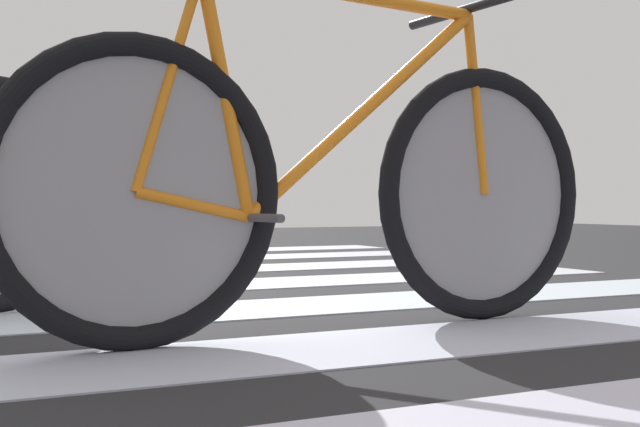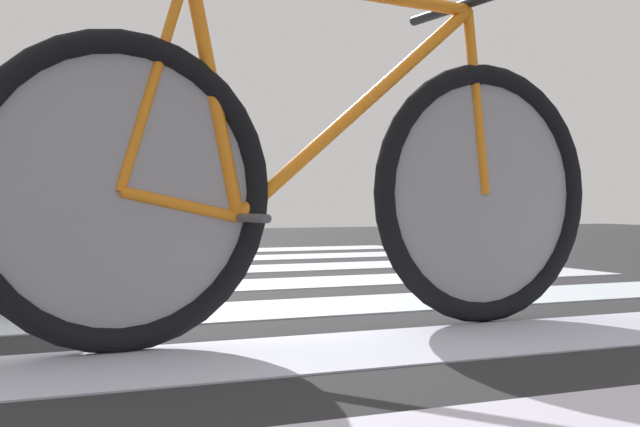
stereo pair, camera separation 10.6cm
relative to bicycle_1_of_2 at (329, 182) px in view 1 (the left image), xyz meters
name	(u,v)px [view 1 (the left image)]	position (x,y,z in m)	size (l,w,h in m)	color
ground	(35,297)	(-0.55, 1.30, -0.40)	(18.00, 14.00, 0.02)	#242426
crosswalk_markings	(45,293)	(-0.51, 1.30, -0.38)	(5.36, 5.01, 0.00)	#BBB6CA
bicycle_1_of_2	(329,182)	(0.00, 0.00, 0.00)	(1.74, 0.52, 0.93)	black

